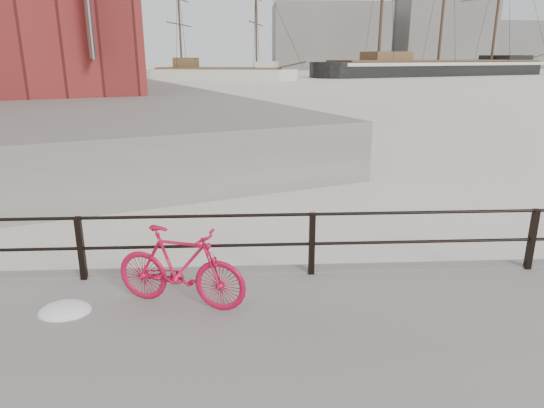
# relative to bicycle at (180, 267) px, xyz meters

# --- Properties ---
(ground) EXTENTS (400.00, 400.00, 0.00)m
(ground) POSITION_rel_bicycle_xyz_m (5.40, 1.04, -0.91)
(ground) COLOR white
(ground) RESTS_ON ground
(far_quay) EXTENTS (78.44, 148.07, 1.80)m
(far_quay) POSITION_rel_bicycle_xyz_m (-34.60, 73.04, -0.01)
(far_quay) COLOR gray
(far_quay) RESTS_ON ground
(guardrail) EXTENTS (28.00, 0.10, 1.00)m
(guardrail) POSITION_rel_bicycle_xyz_m (5.40, 0.89, -0.06)
(guardrail) COLOR black
(guardrail) RESTS_ON promenade
(bicycle) EXTENTS (1.85, 0.87, 1.12)m
(bicycle) POSITION_rel_bicycle_xyz_m (0.00, 0.00, 0.00)
(bicycle) COLOR #BC0C30
(bicycle) RESTS_ON promenade
(barque_black) EXTENTS (66.63, 42.59, 35.66)m
(barque_black) POSITION_rel_bicycle_xyz_m (39.17, 91.89, -0.91)
(barque_black) COLOR black
(barque_black) RESTS_ON ground
(schooner_mid) EXTENTS (29.03, 16.86, 19.75)m
(schooner_mid) POSITION_rel_bicycle_xyz_m (-3.27, 75.41, -0.91)
(schooner_mid) COLOR beige
(schooner_mid) RESTS_ON ground
(schooner_left) EXTENTS (26.47, 14.19, 19.18)m
(schooner_left) POSITION_rel_bicycle_xyz_m (-28.29, 70.62, -0.91)
(schooner_left) COLOR white
(schooner_left) RESTS_ON ground
(apartment_brick) EXTENTS (27.87, 22.90, 21.20)m
(apartment_brick) POSITION_rel_bicycle_xyz_m (-49.56, 104.75, 11.49)
(apartment_brick) COLOR brown
(apartment_brick) RESTS_ON far_quay
(industrial_west) EXTENTS (32.00, 18.00, 18.00)m
(industrial_west) POSITION_rel_bicycle_xyz_m (25.40, 141.04, 8.09)
(industrial_west) COLOR gray
(industrial_west) RESTS_ON ground
(industrial_mid) EXTENTS (26.00, 20.00, 24.00)m
(industrial_mid) POSITION_rel_bicycle_xyz_m (60.40, 146.04, 11.09)
(industrial_mid) COLOR gray
(industrial_mid) RESTS_ON ground
(industrial_east) EXTENTS (20.00, 16.00, 14.00)m
(industrial_east) POSITION_rel_bicycle_xyz_m (83.40, 151.04, 6.09)
(industrial_east) COLOR gray
(industrial_east) RESTS_ON ground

